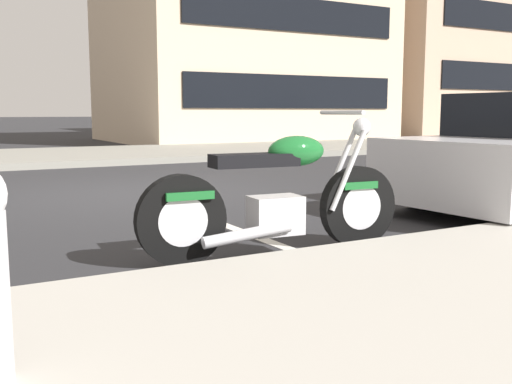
# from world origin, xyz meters

# --- Properties ---
(ground_plane) EXTENTS (260.00, 260.00, 0.00)m
(ground_plane) POSITION_xyz_m (0.00, 0.00, 0.00)
(ground_plane) COLOR #28282B
(sidewalk_far_curb) EXTENTS (120.00, 5.00, 0.14)m
(sidewalk_far_curb) POSITION_xyz_m (12.00, 6.77, 0.07)
(sidewalk_far_curb) COLOR gray
(sidewalk_far_curb) RESTS_ON ground
(parking_stall_stripe) EXTENTS (0.12, 2.20, 0.01)m
(parking_stall_stripe) POSITION_xyz_m (0.00, -3.67, 0.00)
(parking_stall_stripe) COLOR silver
(parking_stall_stripe) RESTS_ON ground
(parked_motorcycle) EXTENTS (2.21, 0.62, 1.14)m
(parked_motorcycle) POSITION_xyz_m (-0.18, -3.98, 0.44)
(parked_motorcycle) COLOR black
(parked_motorcycle) RESTS_ON ground
(townhouse_behind_pole) EXTENTS (9.63, 8.12, 8.13)m
(townhouse_behind_pole) POSITION_xyz_m (8.42, 13.08, 4.06)
(townhouse_behind_pole) COLOR beige
(townhouse_behind_pole) RESTS_ON ground
(townhouse_corner_block) EXTENTS (11.25, 10.80, 11.70)m
(townhouse_corner_block) POSITION_xyz_m (19.96, 14.43, 5.85)
(townhouse_corner_block) COLOR tan
(townhouse_corner_block) RESTS_ON ground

